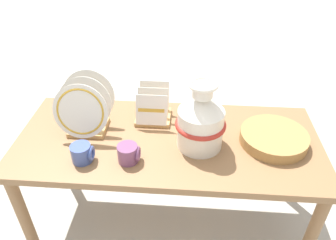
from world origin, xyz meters
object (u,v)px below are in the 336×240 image
at_px(dish_rack_round_plates, 85,111).
at_px(wicker_charger_stack, 274,138).
at_px(ceramic_vase, 201,120).
at_px(dish_rack_square_plates, 153,110).
at_px(mug_plum_glaze, 129,154).
at_px(mug_cobalt_glaze, 82,153).

height_order(dish_rack_round_plates, wicker_charger_stack, dish_rack_round_plates).
bearing_deg(ceramic_vase, wicker_charger_stack, 6.88).
distance_m(ceramic_vase, dish_rack_square_plates, 0.32).
bearing_deg(dish_rack_round_plates, wicker_charger_stack, -1.51).
relative_size(ceramic_vase, mug_plum_glaze, 3.39).
height_order(ceramic_vase, dish_rack_square_plates, ceramic_vase).
distance_m(dish_rack_round_plates, wicker_charger_stack, 0.90).
bearing_deg(mug_cobalt_glaze, mug_plum_glaze, 3.74).
bearing_deg(ceramic_vase, mug_cobalt_glaze, -163.82).
distance_m(dish_rack_square_plates, mug_cobalt_glaze, 0.44).
distance_m(dish_rack_square_plates, wicker_charger_stack, 0.61).
xyz_separation_m(ceramic_vase, dish_rack_round_plates, (-0.55, 0.07, -0.02)).
bearing_deg(mug_plum_glaze, dish_rack_square_plates, 77.90).
distance_m(dish_rack_round_plates, dish_rack_square_plates, 0.34).
xyz_separation_m(mug_plum_glaze, mug_cobalt_glaze, (-0.20, -0.01, 0.00)).
bearing_deg(wicker_charger_stack, dish_rack_square_plates, 165.60).
bearing_deg(mug_plum_glaze, wicker_charger_stack, 15.08).
bearing_deg(ceramic_vase, mug_plum_glaze, -156.34).
xyz_separation_m(ceramic_vase, wicker_charger_stack, (0.35, 0.04, -0.11)).
xyz_separation_m(wicker_charger_stack, mug_cobalt_glaze, (-0.86, -0.19, 0.01)).
relative_size(ceramic_vase, dish_rack_square_plates, 1.76).
height_order(dish_rack_square_plates, mug_plum_glaze, dish_rack_square_plates).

